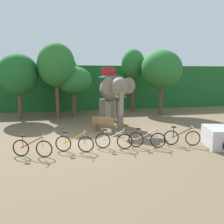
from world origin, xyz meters
TOP-DOWN VIEW (x-y plane):
  - ground_plane at (0.00, 0.00)m, footprint 80.00×80.00m
  - foliage_hedge at (0.00, 13.58)m, footprint 36.00×6.00m
  - tree_center at (-4.01, 7.25)m, footprint 2.93×2.93m
  - tree_right at (-1.29, 6.84)m, footprint 2.75×2.75m
  - tree_center_left at (-1.27, 10.01)m, footprint 3.47×3.47m
  - tree_left at (-0.02, 7.57)m, footprint 2.89×2.89m
  - tree_far_right at (5.30, 9.21)m, footprint 2.05×2.05m
  - tree_center_right at (7.06, 7.04)m, footprint 3.34×3.34m
  - elephant at (2.22, 3.79)m, footprint 2.08×4.17m
  - bike_red at (-2.37, -1.80)m, footprint 1.63×0.71m
  - bike_yellow at (-0.64, -1.53)m, footprint 1.64×0.68m
  - bike_white at (1.13, -1.44)m, footprint 1.63×0.71m
  - bike_pink at (2.67, -1.58)m, footprint 1.63×0.70m
  - bike_black at (4.42, -1.60)m, footprint 1.63×0.70m
  - wooden_bench at (1.30, 1.82)m, footprint 1.36×1.34m

SIDE VIEW (x-z plane):
  - ground_plane at x=0.00m, z-range 0.00..0.00m
  - bike_red at x=-2.37m, z-range -0.07..0.85m
  - bike_yellow at x=-0.64m, z-range -0.07..0.85m
  - bike_white at x=1.13m, z-range -0.07..0.85m
  - bike_pink at x=2.67m, z-range -0.07..0.85m
  - bike_black at x=4.42m, z-range -0.07..0.85m
  - wooden_bench at x=1.30m, z-range 0.03..0.92m
  - foliage_hedge at x=0.00m, z-range 0.00..4.07m
  - elephant at x=2.22m, z-range 0.31..4.09m
  - tree_left at x=-0.02m, z-range 0.84..4.76m
  - tree_center at x=-4.01m, z-range 0.89..5.71m
  - tree_center_right at x=7.06m, z-range 1.06..6.31m
  - tree_center_left at x=-1.27m, z-range 1.25..6.40m
  - tree_right at x=-1.29m, z-range 1.18..6.77m
  - tree_far_right at x=5.30m, z-range 1.34..6.82m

